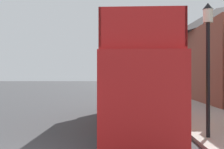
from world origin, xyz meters
The scene contains 8 objects.
ground_plane centered at (0.00, 21.00, 0.00)m, with size 144.00×144.00×0.00m, color #3D3D3F.
sidewalk centered at (7.57, 18.00, 0.07)m, with size 3.83×108.00×0.14m.
brick_terrace_rear centered at (12.48, 19.58, 4.32)m, with size 6.00×18.09×8.63m.
tour_bus centered at (3.89, 6.34, 1.87)m, with size 2.71×9.99×4.14m.
parked_car_ahead_of_bus centered at (4.56, 14.87, 0.66)m, with size 1.86×4.07×1.41m.
lamp_post_nearest centered at (6.13, 3.33, 3.28)m, with size 0.35×0.35×4.54m.
lamp_post_second centered at (6.10, 12.43, 3.70)m, with size 0.35×0.35×5.23m.
lamp_post_third centered at (6.06, 21.52, 3.61)m, with size 0.35×0.35×5.08m.
Camera 1 is at (3.09, -5.56, 2.23)m, focal length 42.00 mm.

